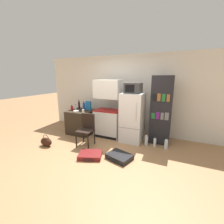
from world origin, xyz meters
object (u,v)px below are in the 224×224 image
Objects in this scene: bottle_ketchup_red at (72,108)px; bottle_clear_short at (76,108)px; bottle_milk_white at (83,111)px; handbag at (46,142)px; bookshelf at (161,111)px; bottle_blue_soda at (84,106)px; suitcase_large_flat at (119,157)px; water_bottle_back at (146,140)px; kitchen_hutch at (108,111)px; cereal_box at (88,106)px; water_bottle_middle at (166,144)px; bottle_wine_dark at (79,105)px; chair at (87,127)px; suitcase_small_flat at (90,155)px; refrigerator at (132,118)px; water_bottle_front at (155,142)px; side_table at (82,122)px; bowl at (76,111)px; microwave at (133,88)px.

bottle_ketchup_red is 0.94× the size of bottle_clear_short.
handbag is at bearing -122.05° from bottle_milk_white.
bookshelf is 6.94× the size of bottle_blue_soda.
suitcase_large_flat is 1.10m from water_bottle_back.
kitchen_hutch reaches higher than cereal_box.
water_bottle_middle is at bearing -6.16° from kitchen_hutch.
handbag is at bearing -92.22° from bottle_wine_dark.
suitcase_small_flat is (0.45, -0.55, -0.47)m from chair.
refrigerator reaches higher than suitcase_small_flat.
water_bottle_front is (2.47, -0.23, -0.78)m from bottle_blue_soda.
bookshelf is 11.38× the size of bottle_clear_short.
bottle_blue_soda is at bearing 78.81° from handbag.
chair is 2.82× the size of water_bottle_middle.
bowl is at bearing -91.95° from side_table.
water_bottle_middle is (3.02, -0.11, -0.72)m from bottle_clear_short.
bottle_wine_dark is 1.11× the size of water_bottle_front.
bottle_clear_short is 0.56× the size of cereal_box.
bottle_clear_short is 3.10m from water_bottle_middle.
bottle_wine_dark reaches higher than bottle_ketchup_red.
bookshelf is 2.94× the size of suitcase_small_flat.
bowl is 0.20× the size of chair.
bottle_clear_short is 0.46m from cereal_box.
chair is at bearing -32.91° from bottle_ketchup_red.
kitchen_hutch is 2.00m from handbag.
chair is 1.35× the size of suitcase_small_flat.
bookshelf is at bearing 4.25° from bottle_clear_short.
water_bottle_front is at bearing -5.76° from bottle_wine_dark.
cereal_box reaches higher than water_bottle_back.
bowl is at bearing -32.02° from bottle_ketchup_red.
kitchen_hutch is at bearing 4.24° from bottle_clear_short.
water_bottle_middle is (1.81, -0.20, -0.68)m from kitchen_hutch.
bottle_ketchup_red is 3.18m from water_bottle_middle.
bookshelf reaches higher than cereal_box.
bowl reaches higher than suitcase_small_flat.
water_bottle_back is (2.24, 0.21, -0.66)m from bowl.
bottle_clear_short is 0.60× the size of water_bottle_front.
suitcase_large_flat is (2.15, -1.01, -0.79)m from bottle_ketchup_red.
suitcase_small_flat is (1.14, -1.27, -0.34)m from side_table.
suitcase_large_flat is at bearing -118.72° from bookshelf.
bottle_clear_short reaches higher than bottle_milk_white.
bottle_wine_dark is 0.86× the size of handbag.
handbag is (-0.47, -1.45, -0.81)m from cereal_box.
refrigerator reaches higher than bottle_ketchup_red.
bottle_milk_white reaches higher than suitcase_large_flat.
bottle_wine_dark is 1.69m from handbag.
suitcase_large_flat is at bearing -34.30° from bottle_blue_soda.
microwave reaches higher than bottle_clear_short.
bottle_ketchup_red is 0.70m from bottle_milk_white.
bottle_wine_dark is (-2.76, -0.03, -0.05)m from bookshelf.
bookshelf is 6.85× the size of water_bottle_front.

